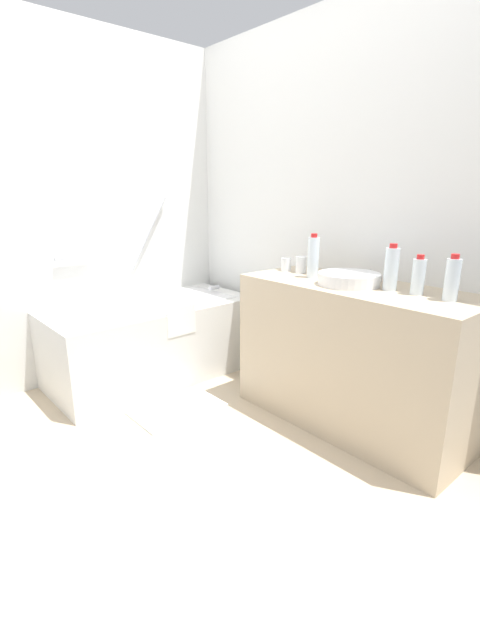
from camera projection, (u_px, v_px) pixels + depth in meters
name	position (u px, v px, depth m)	size (l,w,h in m)	color
ground_plane	(161.00, 459.00, 2.24)	(3.64, 3.64, 0.00)	#C1AD8E
wall_back_tiled	(44.00, 212.00, 2.88)	(3.04, 0.10, 2.39)	silver
wall_right_mirror	(338.00, 213.00, 2.76)	(0.10, 3.01, 2.39)	silver
bathtub	(153.00, 338.00, 3.18)	(1.47, 0.70, 1.29)	silver
vanity_counter	(352.00, 357.00, 2.49)	(0.55, 1.34, 0.84)	tan
sink_basin	(349.00, 279.00, 2.37)	(0.33, 0.33, 0.07)	white
sink_faucet	(369.00, 275.00, 2.49)	(0.13, 0.15, 0.06)	#BCBCC1
water_bottle_0	(313.00, 257.00, 2.55)	(0.07, 0.07, 0.26)	silver
water_bottle_1	(418.00, 276.00, 2.13)	(0.06, 0.06, 0.20)	silver
water_bottle_2	(452.00, 279.00, 2.00)	(0.07, 0.07, 0.22)	silver
water_bottle_3	(391.00, 269.00, 2.22)	(0.07, 0.07, 0.24)	silver
drinking_glass_0	(301.00, 265.00, 2.72)	(0.07, 0.07, 0.10)	white
drinking_glass_1	(286.00, 264.00, 2.79)	(0.07, 0.07, 0.08)	white
bath_mat	(177.00, 409.00, 2.75)	(0.55, 0.35, 0.01)	white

